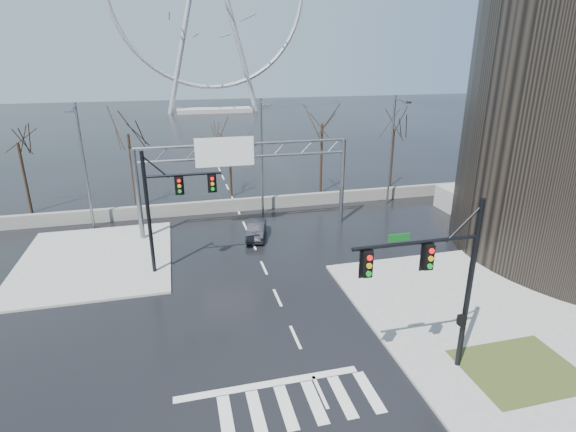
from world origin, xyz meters
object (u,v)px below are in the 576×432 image
object	(u,v)px
signal_mast_far	(166,201)
car	(256,230)
signal_mast_near	(443,274)
sign_gantry	(240,168)

from	to	relation	value
signal_mast_far	car	distance (m)	8.80
signal_mast_near	signal_mast_far	distance (m)	17.03
sign_gantry	car	size ratio (longest dim) A/B	4.32
signal_mast_near	sign_gantry	distance (m)	19.79
signal_mast_near	sign_gantry	bearing A→B (deg)	106.19
signal_mast_near	car	size ratio (longest dim) A/B	2.11
signal_mast_near	signal_mast_far	xyz separation A→B (m)	(-11.01, 13.00, -0.04)
signal_mast_far	signal_mast_near	bearing A→B (deg)	-49.74
signal_mast_far	sign_gantry	size ratio (longest dim) A/B	0.49
sign_gantry	signal_mast_near	bearing A→B (deg)	-73.81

